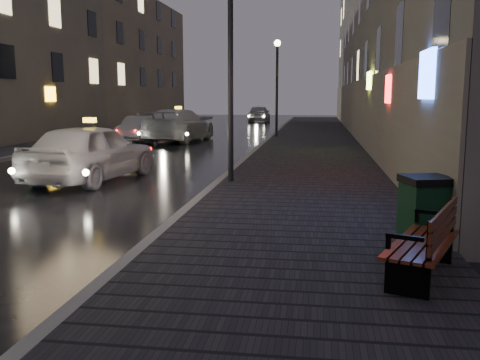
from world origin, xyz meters
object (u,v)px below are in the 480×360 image
(trash_bin, at_px, (425,209))
(car_left_mid, at_px, (139,129))
(bench, at_px, (428,242))
(taxi_far, at_px, (179,121))
(taxi_near, at_px, (91,152))
(lamp_far, at_px, (277,76))
(taxi_mid, at_px, (179,125))
(car_far, at_px, (259,114))
(lamp_near, at_px, (231,54))

(trash_bin, relative_size, car_left_mid, 0.26)
(bench, bearing_deg, taxi_far, 131.95)
(taxi_near, bearing_deg, trash_bin, 151.56)
(car_left_mid, bearing_deg, trash_bin, -59.09)
(lamp_far, relative_size, taxi_near, 1.08)
(taxi_mid, bearing_deg, taxi_far, -68.62)
(car_far, bearing_deg, car_left_mid, 78.32)
(lamp_far, bearing_deg, taxi_mid, -156.47)
(trash_bin, bearing_deg, lamp_far, 84.53)
(bench, relative_size, taxi_far, 0.41)
(bench, relative_size, taxi_mid, 0.32)
(taxi_near, bearing_deg, car_left_mid, -69.03)
(car_left_mid, bearing_deg, taxi_near, -76.14)
(lamp_far, distance_m, car_left_mid, 8.07)
(car_far, bearing_deg, taxi_mid, 83.74)
(trash_bin, relative_size, taxi_near, 0.21)
(taxi_mid, xyz_separation_m, taxi_far, (-2.48, 9.56, -0.20))
(trash_bin, bearing_deg, car_far, 83.89)
(car_left_mid, height_order, car_far, car_far)
(taxi_mid, bearing_deg, lamp_near, 116.95)
(lamp_far, xyz_separation_m, taxi_far, (-7.53, 7.36, -2.83))
(taxi_mid, bearing_deg, taxi_near, 101.00)
(trash_bin, distance_m, taxi_mid, 21.32)
(lamp_near, height_order, trash_bin, lamp_near)
(lamp_near, distance_m, bench, 8.61)
(car_left_mid, distance_m, taxi_far, 9.79)
(lamp_near, relative_size, taxi_near, 1.08)
(bench, bearing_deg, trash_bin, 102.34)
(lamp_far, bearing_deg, car_left_mid, -161.28)
(bench, xyz_separation_m, car_left_mid, (-10.82, 20.82, 0.05))
(lamp_far, bearing_deg, trash_bin, -79.60)
(bench, height_order, taxi_mid, taxi_mid)
(bench, distance_m, car_far, 42.96)
(taxi_mid, height_order, car_far, taxi_mid)
(lamp_near, bearing_deg, taxi_near, 174.89)
(trash_bin, bearing_deg, taxi_near, 127.85)
(taxi_near, relative_size, taxi_far, 1.03)
(taxi_near, bearing_deg, car_far, -83.84)
(trash_bin, distance_m, car_left_mid, 22.10)
(trash_bin, xyz_separation_m, car_left_mid, (-11.11, 19.10, -0.01))
(taxi_far, bearing_deg, taxi_mid, -71.67)
(lamp_near, bearing_deg, trash_bin, -54.44)
(taxi_mid, bearing_deg, trash_bin, 121.82)
(trash_bin, relative_size, taxi_far, 0.22)
(taxi_near, distance_m, taxi_far, 23.25)
(taxi_near, relative_size, car_left_mid, 1.21)
(lamp_far, xyz_separation_m, trash_bin, (3.95, -21.53, -2.81))
(taxi_near, xyz_separation_m, taxi_far, (-3.45, 23.00, -0.18))
(taxi_near, height_order, taxi_far, taxi_near)
(bench, distance_m, taxi_near, 10.85)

